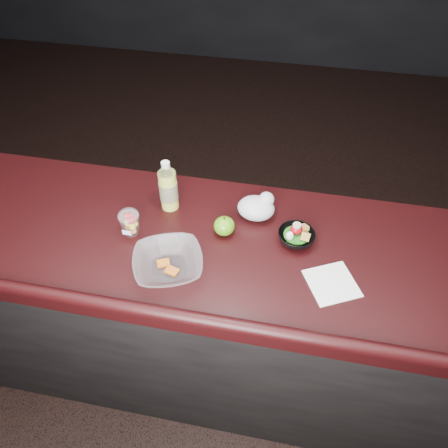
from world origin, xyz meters
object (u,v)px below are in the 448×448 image
Objects in this scene: green_apple at (224,226)px; snack_bowl at (296,236)px; fruit_cup at (130,222)px; takeout_bowl at (168,264)px; lemonade_bottle at (168,189)px.

green_apple is 0.27m from snack_bowl.
takeout_bowl is (0.19, -0.15, -0.03)m from fruit_cup.
green_apple is at bearing -23.07° from lemonade_bottle.
lemonade_bottle is at bearing 104.96° from takeout_bowl.
snack_bowl is 0.57× the size of takeout_bowl.
green_apple is (0.24, -0.10, -0.06)m from lemonade_bottle.
snack_bowl is at bearing -10.24° from lemonade_bottle.
lemonade_bottle reaches higher than takeout_bowl.
snack_bowl is at bearing 2.28° from green_apple.
lemonade_bottle is at bearing 58.42° from fruit_cup.
fruit_cup is 0.63m from snack_bowl.
lemonade_bottle is 0.53m from snack_bowl.
green_apple reaches higher than snack_bowl.
fruit_cup is at bearing -121.58° from lemonade_bottle.
lemonade_bottle is 0.20m from fruit_cup.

